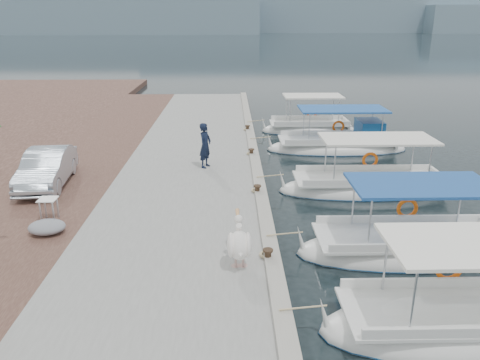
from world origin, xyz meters
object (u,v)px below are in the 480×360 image
fishing_caique_b (407,250)px  fisherman (205,145)px  fishing_caique_e (309,130)px  fishing_caique_a (452,328)px  fishing_caique_d (339,147)px  fishing_caique_c (368,189)px  parked_car (47,168)px  pelican (239,243)px

fishing_caique_b → fisherman: bearing=131.7°
fishing_caique_b → fishing_caique_e: same height
fishing_caique_a → fisherman: bearing=119.1°
fishing_caique_e → fisherman: (-5.90, -8.51, 1.34)m
fishing_caique_d → fishing_caique_e: same height
fishing_caique_b → fishing_caique_e: bearing=91.6°
fishing_caique_c → parked_car: fishing_caique_c is taller
parked_car → fishing_caique_c: bearing=-3.9°
fishing_caique_e → fisherman: 10.45m
fishing_caique_a → parked_car: fishing_caique_a is taller
fisherman → parked_car: size_ratio=0.46×
fishing_caique_e → pelican: 17.73m
fishing_caique_c → fisherman: fisherman is taller
fishing_caique_c → fisherman: (-6.65, 1.84, 1.34)m
fishing_caique_d → fisherman: bearing=-147.4°
fishing_caique_e → parked_car: size_ratio=1.38×
fishing_caique_a → fisherman: 12.40m
fishing_caique_b → pelican: size_ratio=4.09×
fishing_caique_a → parked_car: bearing=144.4°
pelican → parked_car: 9.71m
fishing_caique_d → fishing_caique_c: bearing=-91.4°
fishing_caique_a → fishing_caique_c: same height
fishing_caique_d → pelican: bearing=-113.1°
fishing_caique_c → pelican: bearing=-128.5°
fishing_caique_a → parked_car: size_ratio=1.43×
fisherman → fishing_caique_c: bearing=-81.3°
pelican → fishing_caique_c: bearing=51.5°
fishing_caique_b → fisherman: 9.61m
parked_car → fishing_caique_b: bearing=-27.2°
fisherman → parked_car: fisherman is taller
fishing_caique_a → pelican: bearing=155.1°
fishing_caique_b → fishing_caique_a: bearing=-95.1°
fishing_caique_e → fishing_caique_a: bearing=-89.7°
fishing_caique_a → fishing_caique_b: (0.33, 3.67, -0.00)m
pelican → fisherman: size_ratio=0.84×
fishing_caique_a → pelican: size_ratio=3.69×
fishing_caique_b → fishing_caique_c: 5.27m
fishing_caique_d → pelican: size_ratio=4.54×
fishing_caique_a → pelican: (-4.71, 2.19, 1.03)m
fishing_caique_b → fishing_caique_d: bearing=87.6°
fisherman → fishing_caique_a: bearing=-126.6°
fishing_caique_d → parked_car: fishing_caique_d is taller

